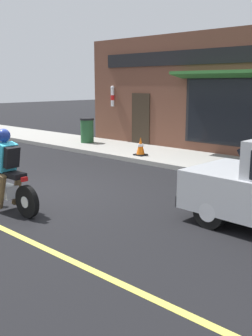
# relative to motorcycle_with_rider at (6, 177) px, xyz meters

# --- Properties ---
(ground_plane) EXTENTS (80.00, 80.00, 0.00)m
(ground_plane) POSITION_rel_motorcycle_with_rider_xyz_m (1.19, 0.55, -0.68)
(ground_plane) COLOR black
(sidewalk_curb) EXTENTS (2.60, 22.00, 0.14)m
(sidewalk_curb) POSITION_rel_motorcycle_with_rider_xyz_m (6.57, 3.55, -0.61)
(sidewalk_curb) COLOR #9E9B93
(sidewalk_curb) RESTS_ON ground
(storefront_building) EXTENTS (1.25, 11.74, 4.20)m
(storefront_building) POSITION_rel_motorcycle_with_rider_xyz_m (8.10, 0.01, 1.43)
(storefront_building) COLOR brown
(storefront_building) RESTS_ON ground
(motorcycle_with_rider) EXTENTS (0.56, 2.02, 1.62)m
(motorcycle_with_rider) POSITION_rel_motorcycle_with_rider_xyz_m (0.00, 0.00, 0.00)
(motorcycle_with_rider) COLOR black
(motorcycle_with_rider) RESTS_ON ground
(traffic_cone) EXTENTS (0.36, 0.36, 0.60)m
(traffic_cone) POSITION_rel_motorcycle_with_rider_xyz_m (5.84, 1.56, -0.25)
(traffic_cone) COLOR black
(traffic_cone) RESTS_ON sidewalk_curb
(trash_bin) EXTENTS (0.56, 0.56, 0.98)m
(trash_bin) POSITION_rel_motorcycle_with_rider_xyz_m (6.60, 5.05, -0.04)
(trash_bin) COLOR #23512D
(trash_bin) RESTS_ON sidewalk_curb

